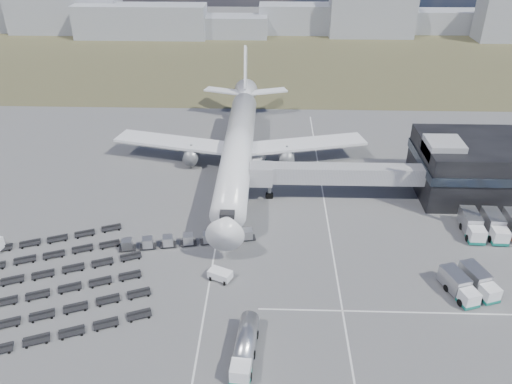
{
  "coord_description": "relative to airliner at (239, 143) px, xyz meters",
  "views": [
    {
      "loc": [
        6.26,
        -56.72,
        46.15
      ],
      "look_at": [
        3.94,
        15.62,
        4.0
      ],
      "focal_mm": 35.0,
      "sensor_mm": 36.0,
      "label": 1
    }
  ],
  "objects": [
    {
      "name": "ground",
      "position": [
        0.0,
        -32.38,
        -5.29
      ],
      "size": [
        420.0,
        420.0,
        0.0
      ],
      "primitive_type": "plane",
      "color": "#565659",
      "rests_on": "ground"
    },
    {
      "name": "grass_strip",
      "position": [
        0.0,
        77.62,
        -5.29
      ],
      "size": [
        420.0,
        90.0,
        0.01
      ],
      "primitive_type": "cube",
      "color": "#454329",
      "rests_on": "ground"
    },
    {
      "name": "lane_markings",
      "position": [
        9.77,
        -29.38,
        -5.29
      ],
      "size": [
        47.12,
        110.0,
        0.01
      ],
      "color": "silver",
      "rests_on": "ground"
    },
    {
      "name": "terminal",
      "position": [
        47.77,
        -8.41,
        -0.04
      ],
      "size": [
        30.4,
        16.4,
        11.0
      ],
      "color": "black",
      "rests_on": "ground"
    },
    {
      "name": "jet_bridge",
      "position": [
        15.9,
        -11.95,
        -0.24
      ],
      "size": [
        30.3,
        3.8,
        7.05
      ],
      "color": "#939399",
      "rests_on": "ground"
    },
    {
      "name": "airliner",
      "position": [
        0.0,
        0.0,
        0.0
      ],
      "size": [
        51.59,
        64.53,
        17.62
      ],
      "color": "white",
      "rests_on": "ground"
    },
    {
      "name": "skyline",
      "position": [
        -18.6,
        116.78,
        3.56
      ],
      "size": [
        310.18,
        26.69,
        25.33
      ],
      "color": "#989BA5",
      "rests_on": "ground"
    },
    {
      "name": "fuel_tanker",
      "position": [
        3.66,
        -48.25,
        -3.81
      ],
      "size": [
        3.12,
        9.32,
        2.96
      ],
      "rotation": [
        0.0,
        0.0,
        -0.09
      ],
      "color": "white",
      "rests_on": "ground"
    },
    {
      "name": "pushback_tug",
      "position": [
        -0.53,
        -34.58,
        -4.56
      ],
      "size": [
        3.68,
        2.97,
        1.46
      ],
      "primitive_type": "cube",
      "rotation": [
        0.0,
        0.0,
        -0.42
      ],
      "color": "white",
      "rests_on": "ground"
    },
    {
      "name": "catering_truck",
      "position": [
        3.77,
        0.0,
        -3.93
      ],
      "size": [
        3.4,
        6.15,
        2.67
      ],
      "rotation": [
        0.0,
        0.0,
        -0.18
      ],
      "color": "white",
      "rests_on": "ground"
    },
    {
      "name": "service_trucks_near",
      "position": [
        33.45,
        -36.11,
        -3.86
      ],
      "size": [
        7.24,
        7.93,
        2.64
      ],
      "rotation": [
        0.0,
        0.0,
        0.32
      ],
      "color": "white",
      "rests_on": "ground"
    },
    {
      "name": "service_trucks_far",
      "position": [
        42.14,
        -22.07,
        -3.71
      ],
      "size": [
        9.8,
        7.55,
        2.91
      ],
      "rotation": [
        0.0,
        0.0,
        -0.03
      ],
      "color": "white",
      "rests_on": "ground"
    },
    {
      "name": "uld_row",
      "position": [
        -6.26,
        -26.49,
        -4.32
      ],
      "size": [
        20.95,
        5.26,
        1.63
      ],
      "rotation": [
        0.0,
        0.0,
        0.18
      ],
      "color": "black",
      "rests_on": "ground"
    },
    {
      "name": "baggage_dollies",
      "position": [
        -25.48,
        -37.19,
        -4.92
      ],
      "size": [
        33.2,
        31.17,
        0.74
      ],
      "rotation": [
        0.0,
        0.0,
        0.37
      ],
      "color": "black",
      "rests_on": "ground"
    }
  ]
}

